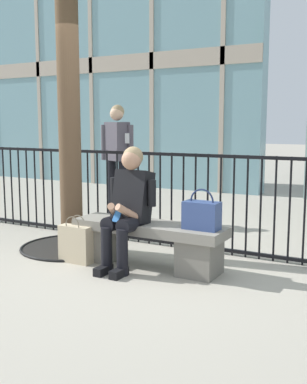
{
  "coord_description": "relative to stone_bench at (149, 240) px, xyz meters",
  "views": [
    {
      "loc": [
        2.31,
        -4.02,
        1.43
      ],
      "look_at": [
        0.0,
        0.1,
        0.75
      ],
      "focal_mm": 44.11,
      "sensor_mm": 36.0,
      "label": 1
    }
  ],
  "objects": [
    {
      "name": "ground_plane",
      "position": [
        0.0,
        0.0,
        -0.27
      ],
      "size": [
        60.0,
        60.0,
        0.0
      ],
      "primitive_type": "plane",
      "color": "#A8A091"
    },
    {
      "name": "stone_bench",
      "position": [
        0.0,
        0.0,
        0.0
      ],
      "size": [
        1.6,
        0.44,
        0.45
      ],
      "color": "gray",
      "rests_on": "ground"
    },
    {
      "name": "seated_person_with_phone",
      "position": [
        -0.16,
        -0.13,
        0.38
      ],
      "size": [
        0.52,
        0.66,
        1.21
      ],
      "color": "black",
      "rests_on": "ground"
    },
    {
      "name": "handbag_on_bench",
      "position": [
        0.58,
        -0.01,
        0.32
      ],
      "size": [
        0.34,
        0.18,
        0.39
      ],
      "color": "#33477F",
      "rests_on": "stone_bench"
    },
    {
      "name": "shopping_bag",
      "position": [
        -0.73,
        -0.25,
        -0.07
      ],
      "size": [
        0.36,
        0.13,
        0.5
      ],
      "color": "beige",
      "rests_on": "ground"
    },
    {
      "name": "bystander_at_railing",
      "position": [
        -1.55,
        1.78,
        0.73
      ],
      "size": [
        0.55,
        0.37,
        1.71
      ],
      "color": "black",
      "rests_on": "ground"
    },
    {
      "name": "plaza_railing",
      "position": [
        0.0,
        0.8,
        0.29
      ],
      "size": [
        7.56,
        0.04,
        1.11
      ],
      "color": "black",
      "rests_on": "ground"
    }
  ]
}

